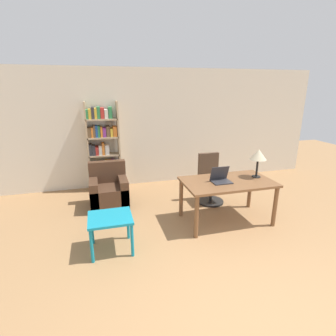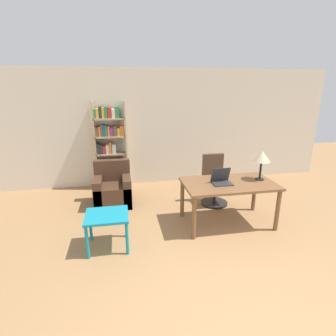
{
  "view_description": "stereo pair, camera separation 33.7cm",
  "coord_description": "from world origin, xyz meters",
  "px_view_note": "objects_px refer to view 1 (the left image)",
  "views": [
    {
      "loc": [
        -1.5,
        -1.56,
        2.27
      ],
      "look_at": [
        -0.42,
        2.41,
        1.0
      ],
      "focal_mm": 28.0,
      "sensor_mm": 36.0,
      "label": 1
    },
    {
      "loc": [
        -1.18,
        -1.64,
        2.27
      ],
      "look_at": [
        -0.42,
        2.41,
        1.0
      ],
      "focal_mm": 28.0,
      "sensor_mm": 36.0,
      "label": 2
    }
  ],
  "objects_px": {
    "laptop": "(221,179)",
    "office_chair": "(210,182)",
    "side_table_blue": "(110,222)",
    "desk": "(227,186)",
    "armchair": "(109,192)",
    "table_lamp": "(258,155)",
    "bookshelf": "(103,150)"
  },
  "relations": [
    {
      "from": "office_chair",
      "to": "table_lamp",
      "type": "bearing_deg",
      "value": -57.2
    },
    {
      "from": "desk",
      "to": "armchair",
      "type": "relative_size",
      "value": 1.77
    },
    {
      "from": "laptop",
      "to": "office_chair",
      "type": "xyz_separation_m",
      "value": [
        0.2,
        0.86,
        -0.38
      ]
    },
    {
      "from": "laptop",
      "to": "bookshelf",
      "type": "height_order",
      "value": "bookshelf"
    },
    {
      "from": "office_chair",
      "to": "armchair",
      "type": "distance_m",
      "value": 2.04
    },
    {
      "from": "office_chair",
      "to": "armchair",
      "type": "height_order",
      "value": "office_chair"
    },
    {
      "from": "office_chair",
      "to": "side_table_blue",
      "type": "height_order",
      "value": "office_chair"
    },
    {
      "from": "office_chair",
      "to": "bookshelf",
      "type": "distance_m",
      "value": 2.47
    },
    {
      "from": "desk",
      "to": "laptop",
      "type": "height_order",
      "value": "laptop"
    },
    {
      "from": "side_table_blue",
      "to": "armchair",
      "type": "bearing_deg",
      "value": 87.98
    },
    {
      "from": "desk",
      "to": "office_chair",
      "type": "xyz_separation_m",
      "value": [
        0.06,
        0.85,
        -0.22
      ]
    },
    {
      "from": "laptop",
      "to": "table_lamp",
      "type": "height_order",
      "value": "table_lamp"
    },
    {
      "from": "office_chair",
      "to": "side_table_blue",
      "type": "distance_m",
      "value": 2.39
    },
    {
      "from": "table_lamp",
      "to": "office_chair",
      "type": "bearing_deg",
      "value": 122.8
    },
    {
      "from": "desk",
      "to": "armchair",
      "type": "distance_m",
      "value": 2.3
    },
    {
      "from": "desk",
      "to": "side_table_blue",
      "type": "bearing_deg",
      "value": -169.74
    },
    {
      "from": "armchair",
      "to": "bookshelf",
      "type": "xyz_separation_m",
      "value": [
        -0.04,
        0.96,
        0.63
      ]
    },
    {
      "from": "table_lamp",
      "to": "armchair",
      "type": "height_order",
      "value": "table_lamp"
    },
    {
      "from": "armchair",
      "to": "bookshelf",
      "type": "distance_m",
      "value": 1.15
    },
    {
      "from": "side_table_blue",
      "to": "bookshelf",
      "type": "relative_size",
      "value": 0.31
    },
    {
      "from": "side_table_blue",
      "to": "laptop",
      "type": "bearing_deg",
      "value": 10.8
    },
    {
      "from": "laptop",
      "to": "office_chair",
      "type": "relative_size",
      "value": 0.32
    },
    {
      "from": "table_lamp",
      "to": "bookshelf",
      "type": "distance_m",
      "value": 3.31
    },
    {
      "from": "laptop",
      "to": "office_chair",
      "type": "distance_m",
      "value": 0.96
    },
    {
      "from": "table_lamp",
      "to": "armchair",
      "type": "distance_m",
      "value": 2.89
    },
    {
      "from": "armchair",
      "to": "bookshelf",
      "type": "bearing_deg",
      "value": 92.42
    },
    {
      "from": "armchair",
      "to": "office_chair",
      "type": "bearing_deg",
      "value": -9.0
    },
    {
      "from": "bookshelf",
      "to": "table_lamp",
      "type": "bearing_deg",
      "value": -39.04
    },
    {
      "from": "desk",
      "to": "bookshelf",
      "type": "xyz_separation_m",
      "value": [
        -1.99,
        2.13,
        0.28
      ]
    },
    {
      "from": "desk",
      "to": "side_table_blue",
      "type": "relative_size",
      "value": 2.51
    },
    {
      "from": "table_lamp",
      "to": "office_chair",
      "type": "distance_m",
      "value": 1.19
    },
    {
      "from": "laptop",
      "to": "side_table_blue",
      "type": "xyz_separation_m",
      "value": [
        -1.86,
        -0.35,
        -0.36
      ]
    }
  ]
}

